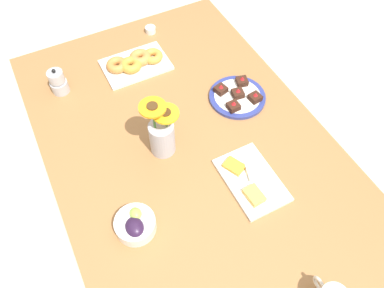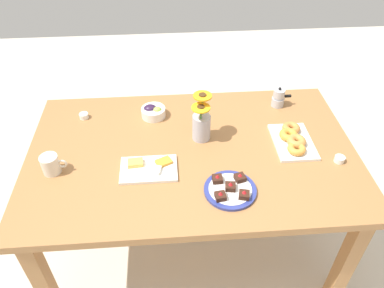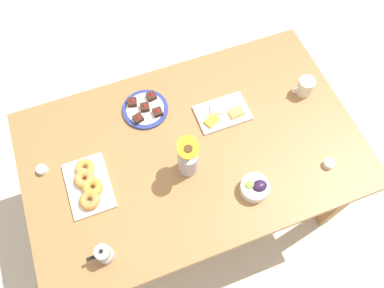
{
  "view_description": "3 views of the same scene",
  "coord_description": "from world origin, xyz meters",
  "px_view_note": "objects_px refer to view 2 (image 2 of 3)",
  "views": [
    {
      "loc": [
        -0.69,
        0.35,
        1.88
      ],
      "look_at": [
        0.0,
        0.0,
        0.78
      ],
      "focal_mm": 35.0,
      "sensor_mm": 36.0,
      "label": 1
    },
    {
      "loc": [
        -0.11,
        -1.36,
        1.96
      ],
      "look_at": [
        0.0,
        0.0,
        0.78
      ],
      "focal_mm": 35.0,
      "sensor_mm": 36.0,
      "label": 2
    },
    {
      "loc": [
        0.28,
        0.73,
        2.34
      ],
      "look_at": [
        0.0,
        0.0,
        0.78
      ],
      "focal_mm": 35.0,
      "sensor_mm": 36.0,
      "label": 3
    }
  ],
  "objects_px": {
    "coffee_mug": "(51,164)",
    "grape_bowl": "(153,112)",
    "dessert_plate": "(230,189)",
    "moka_pot": "(278,98)",
    "dining_table": "(192,163)",
    "cheese_platter": "(149,168)",
    "jam_cup_honey": "(340,159)",
    "croissant_platter": "(293,139)",
    "jam_cup_berry": "(84,116)",
    "flower_vase": "(201,124)"
  },
  "relations": [
    {
      "from": "coffee_mug",
      "to": "grape_bowl",
      "type": "distance_m",
      "value": 0.61
    },
    {
      "from": "dessert_plate",
      "to": "moka_pot",
      "type": "bearing_deg",
      "value": 59.59
    },
    {
      "from": "dining_table",
      "to": "grape_bowl",
      "type": "xyz_separation_m",
      "value": [
        -0.19,
        0.3,
        0.12
      ]
    },
    {
      "from": "cheese_platter",
      "to": "dessert_plate",
      "type": "xyz_separation_m",
      "value": [
        0.35,
        -0.16,
        0.0
      ]
    },
    {
      "from": "moka_pot",
      "to": "dining_table",
      "type": "bearing_deg",
      "value": -146.0
    },
    {
      "from": "moka_pot",
      "to": "jam_cup_honey",
      "type": "bearing_deg",
      "value": -69.77
    },
    {
      "from": "croissant_platter",
      "to": "jam_cup_berry",
      "type": "relative_size",
      "value": 5.83
    },
    {
      "from": "dessert_plate",
      "to": "moka_pot",
      "type": "xyz_separation_m",
      "value": [
        0.37,
        0.62,
        0.04
      ]
    },
    {
      "from": "dining_table",
      "to": "flower_vase",
      "type": "xyz_separation_m",
      "value": [
        0.05,
        0.09,
        0.17
      ]
    },
    {
      "from": "dessert_plate",
      "to": "flower_vase",
      "type": "relative_size",
      "value": 0.92
    },
    {
      "from": "croissant_platter",
      "to": "jam_cup_honey",
      "type": "distance_m",
      "value": 0.24
    },
    {
      "from": "flower_vase",
      "to": "croissant_platter",
      "type": "bearing_deg",
      "value": -9.36
    },
    {
      "from": "dining_table",
      "to": "jam_cup_berry",
      "type": "relative_size",
      "value": 33.33
    },
    {
      "from": "coffee_mug",
      "to": "jam_cup_berry",
      "type": "relative_size",
      "value": 2.42
    },
    {
      "from": "dining_table",
      "to": "croissant_platter",
      "type": "bearing_deg",
      "value": 1.92
    },
    {
      "from": "dining_table",
      "to": "coffee_mug",
      "type": "relative_size",
      "value": 13.78
    },
    {
      "from": "dining_table",
      "to": "jam_cup_honey",
      "type": "bearing_deg",
      "value": -10.95
    },
    {
      "from": "grape_bowl",
      "to": "jam_cup_berry",
      "type": "bearing_deg",
      "value": 178.19
    },
    {
      "from": "grape_bowl",
      "to": "flower_vase",
      "type": "relative_size",
      "value": 0.52
    },
    {
      "from": "flower_vase",
      "to": "jam_cup_honey",
      "type": "bearing_deg",
      "value": -19.49
    },
    {
      "from": "grape_bowl",
      "to": "jam_cup_honey",
      "type": "height_order",
      "value": "grape_bowl"
    },
    {
      "from": "cheese_platter",
      "to": "jam_cup_berry",
      "type": "distance_m",
      "value": 0.56
    },
    {
      "from": "dessert_plate",
      "to": "flower_vase",
      "type": "distance_m",
      "value": 0.39
    },
    {
      "from": "cheese_platter",
      "to": "jam_cup_berry",
      "type": "relative_size",
      "value": 5.42
    },
    {
      "from": "cheese_platter",
      "to": "flower_vase",
      "type": "relative_size",
      "value": 1.04
    },
    {
      "from": "jam_cup_berry",
      "to": "dessert_plate",
      "type": "bearing_deg",
      "value": -39.77
    },
    {
      "from": "grape_bowl",
      "to": "dessert_plate",
      "type": "distance_m",
      "value": 0.67
    },
    {
      "from": "coffee_mug",
      "to": "dessert_plate",
      "type": "relative_size",
      "value": 0.51
    },
    {
      "from": "coffee_mug",
      "to": "jam_cup_berry",
      "type": "height_order",
      "value": "coffee_mug"
    },
    {
      "from": "dining_table",
      "to": "dessert_plate",
      "type": "relative_size",
      "value": 7.0
    },
    {
      "from": "cheese_platter",
      "to": "moka_pot",
      "type": "xyz_separation_m",
      "value": [
        0.72,
        0.47,
        0.04
      ]
    },
    {
      "from": "jam_cup_honey",
      "to": "jam_cup_berry",
      "type": "distance_m",
      "value": 1.32
    },
    {
      "from": "grape_bowl",
      "to": "moka_pot",
      "type": "bearing_deg",
      "value": 3.92
    },
    {
      "from": "coffee_mug",
      "to": "jam_cup_berry",
      "type": "distance_m",
      "value": 0.42
    },
    {
      "from": "dining_table",
      "to": "dessert_plate",
      "type": "distance_m",
      "value": 0.33
    },
    {
      "from": "jam_cup_honey",
      "to": "moka_pot",
      "type": "height_order",
      "value": "moka_pot"
    },
    {
      "from": "dining_table",
      "to": "dessert_plate",
      "type": "bearing_deg",
      "value": -62.73
    },
    {
      "from": "dining_table",
      "to": "jam_cup_berry",
      "type": "height_order",
      "value": "jam_cup_berry"
    },
    {
      "from": "cheese_platter",
      "to": "dessert_plate",
      "type": "height_order",
      "value": "dessert_plate"
    },
    {
      "from": "dining_table",
      "to": "cheese_platter",
      "type": "bearing_deg",
      "value": -149.83
    },
    {
      "from": "coffee_mug",
      "to": "flower_vase",
      "type": "relative_size",
      "value": 0.47
    },
    {
      "from": "croissant_platter",
      "to": "flower_vase",
      "type": "distance_m",
      "value": 0.46
    },
    {
      "from": "croissant_platter",
      "to": "dessert_plate",
      "type": "relative_size",
      "value": 1.22
    },
    {
      "from": "cheese_platter",
      "to": "jam_cup_berry",
      "type": "xyz_separation_m",
      "value": [
        -0.35,
        0.43,
        0.0
      ]
    },
    {
      "from": "dining_table",
      "to": "grape_bowl",
      "type": "height_order",
      "value": "grape_bowl"
    },
    {
      "from": "croissant_platter",
      "to": "moka_pot",
      "type": "height_order",
      "value": "moka_pot"
    },
    {
      "from": "dining_table",
      "to": "cheese_platter",
      "type": "distance_m",
      "value": 0.26
    },
    {
      "from": "grape_bowl",
      "to": "flower_vase",
      "type": "distance_m",
      "value": 0.32
    },
    {
      "from": "jam_cup_honey",
      "to": "jam_cup_berry",
      "type": "height_order",
      "value": "same"
    },
    {
      "from": "cheese_platter",
      "to": "moka_pot",
      "type": "relative_size",
      "value": 2.18
    }
  ]
}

